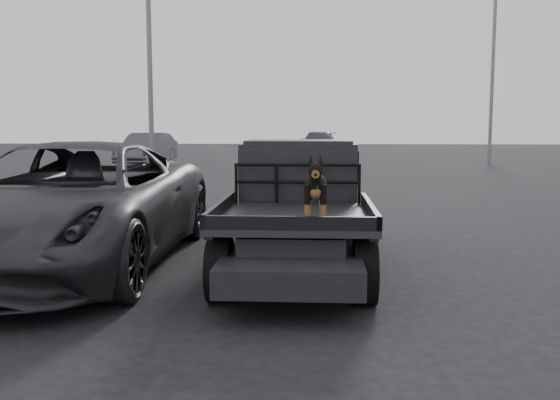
# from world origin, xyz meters

# --- Properties ---
(ground) EXTENTS (120.00, 120.00, 0.00)m
(ground) POSITION_xyz_m (0.00, 0.00, 0.00)
(ground) COLOR black
(ground) RESTS_ON ground
(flatbed_ute) EXTENTS (2.00, 5.40, 0.92)m
(flatbed_ute) POSITION_xyz_m (0.23, 2.02, 0.46)
(flatbed_ute) COLOR black
(flatbed_ute) RESTS_ON ground
(ute_cab) EXTENTS (1.72, 1.30, 0.88)m
(ute_cab) POSITION_xyz_m (0.23, 2.97, 1.36)
(ute_cab) COLOR black
(ute_cab) RESTS_ON flatbed_ute
(headache_rack) EXTENTS (1.80, 0.08, 0.55)m
(headache_rack) POSITION_xyz_m (0.23, 2.22, 1.20)
(headache_rack) COLOR black
(headache_rack) RESTS_ON flatbed_ute
(dog) EXTENTS (0.32, 0.60, 0.74)m
(dog) POSITION_xyz_m (0.49, 0.47, 1.29)
(dog) COLOR black
(dog) RESTS_ON flatbed_ute
(parked_suv) EXTENTS (3.02, 6.47, 1.79)m
(parked_suv) POSITION_xyz_m (-3.02, 2.04, 0.90)
(parked_suv) COLOR #2E2E32
(parked_suv) RESTS_ON ground
(distant_car_a) EXTENTS (2.12, 5.06, 1.62)m
(distant_car_a) POSITION_xyz_m (-8.13, 24.62, 0.81)
(distant_car_a) COLOR #494A4E
(distant_car_a) RESTS_ON ground
(distant_car_b) EXTENTS (2.69, 5.63, 1.58)m
(distant_car_b) POSITION_xyz_m (0.61, 33.91, 0.79)
(distant_car_b) COLOR #3F3F44
(distant_car_b) RESTS_ON ground
(floodlight_mid) EXTENTS (1.08, 0.28, 14.68)m
(floodlight_mid) POSITION_xyz_m (9.49, 26.52, 7.94)
(floodlight_mid) COLOR slate
(floodlight_mid) RESTS_ON ground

